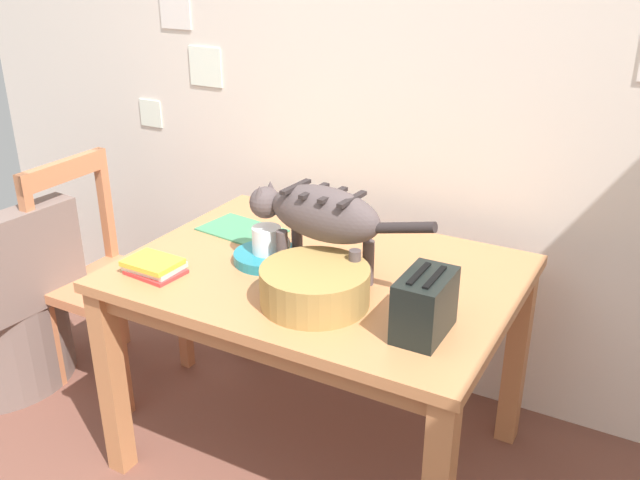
{
  "coord_description": "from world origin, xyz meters",
  "views": [
    {
      "loc": [
        1.03,
        -0.42,
        1.71
      ],
      "look_at": [
        0.06,
        1.34,
        0.84
      ],
      "focal_mm": 38.96,
      "sensor_mm": 36.0,
      "label": 1
    }
  ],
  "objects": [
    {
      "name": "cat",
      "position": [
        0.09,
        1.28,
        0.94
      ],
      "size": [
        0.64,
        0.18,
        0.3
      ],
      "rotation": [
        0.0,
        0.0,
        1.5
      ],
      "color": "#534646",
      "rests_on": "dining_table"
    },
    {
      "name": "saucer_bowl",
      "position": [
        -0.12,
        1.3,
        0.75
      ],
      "size": [
        0.22,
        0.22,
        0.03
      ],
      "primitive_type": "cylinder",
      "color": "teal",
      "rests_on": "dining_table"
    },
    {
      "name": "wicker_basket",
      "position": [
        0.16,
        1.13,
        0.79
      ],
      "size": [
        0.32,
        0.32,
        0.11
      ],
      "color": "#A68144",
      "rests_on": "dining_table"
    },
    {
      "name": "wall_rear",
      "position": [
        0.0,
        1.99,
        1.25
      ],
      "size": [
        4.26,
        0.11,
        2.5
      ],
      "color": "silver",
      "rests_on": "ground_plane"
    },
    {
      "name": "dining_table",
      "position": [
        0.06,
        1.34,
        0.65
      ],
      "size": [
        1.24,
        0.91,
        0.74
      ],
      "color": "#C17D4D",
      "rests_on": "ground_plane"
    },
    {
      "name": "toaster",
      "position": [
        0.49,
        1.12,
        0.82
      ],
      "size": [
        0.12,
        0.2,
        0.18
      ],
      "color": "black",
      "rests_on": "dining_table"
    },
    {
      "name": "magazine",
      "position": [
        -0.34,
        1.47,
        0.74
      ],
      "size": [
        0.31,
        0.23,
        0.01
      ],
      "primitive_type": "cube",
      "rotation": [
        0.0,
        0.0,
        -0.12
      ],
      "color": "#459163",
      "rests_on": "dining_table"
    },
    {
      "name": "wooden_chair_near",
      "position": [
        -0.94,
        1.35,
        0.45
      ],
      "size": [
        0.42,
        0.42,
        0.92
      ],
      "rotation": [
        0.0,
        0.0,
        -1.57
      ],
      "color": "#C4774E",
      "rests_on": "ground_plane"
    },
    {
      "name": "coffee_mug",
      "position": [
        -0.11,
        1.3,
        0.81
      ],
      "size": [
        0.14,
        0.09,
        0.09
      ],
      "color": "white",
      "rests_on": "saucer_bowl"
    },
    {
      "name": "book_stack",
      "position": [
        -0.39,
        1.06,
        0.76
      ],
      "size": [
        0.19,
        0.14,
        0.05
      ],
      "color": "red",
      "rests_on": "dining_table"
    }
  ]
}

